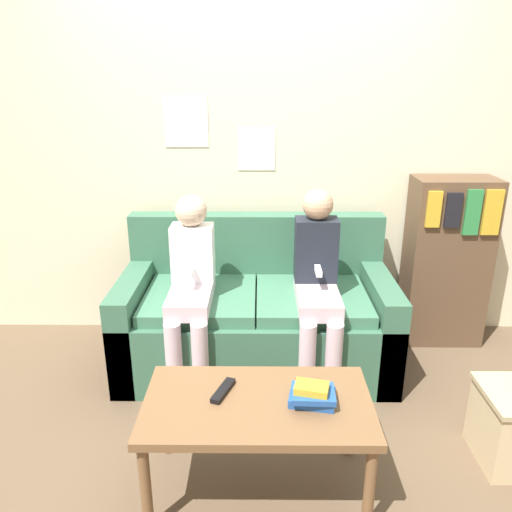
% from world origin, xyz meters
% --- Properties ---
extents(ground_plane, '(10.00, 10.00, 0.00)m').
position_xyz_m(ground_plane, '(0.00, 0.00, 0.00)').
color(ground_plane, brown).
extents(wall_back, '(8.00, 0.07, 2.60)m').
position_xyz_m(wall_back, '(-0.00, 1.02, 1.30)').
color(wall_back, beige).
rests_on(wall_back, ground_plane).
extents(couch, '(1.62, 0.81, 0.88)m').
position_xyz_m(couch, '(0.00, 0.52, 0.30)').
color(couch, '#38664C').
rests_on(couch, ground_plane).
extents(coffee_table, '(0.94, 0.52, 0.45)m').
position_xyz_m(coffee_table, '(0.01, -0.53, 0.40)').
color(coffee_table, brown).
rests_on(coffee_table, ground_plane).
extents(person_left, '(0.24, 0.56, 1.09)m').
position_xyz_m(person_left, '(-0.36, 0.33, 0.62)').
color(person_left, silver).
rests_on(person_left, ground_plane).
extents(person_right, '(0.24, 0.56, 1.12)m').
position_xyz_m(person_right, '(0.34, 0.33, 0.63)').
color(person_right, silver).
rests_on(person_right, ground_plane).
extents(tv_remote, '(0.10, 0.17, 0.02)m').
position_xyz_m(tv_remote, '(-0.13, -0.47, 0.46)').
color(tv_remote, black).
rests_on(tv_remote, coffee_table).
extents(book_stack, '(0.20, 0.17, 0.09)m').
position_xyz_m(book_stack, '(0.24, -0.54, 0.49)').
color(book_stack, '#23519E').
rests_on(book_stack, coffee_table).
extents(bookshelf, '(0.51, 0.31, 1.11)m').
position_xyz_m(bookshelf, '(1.25, 0.82, 0.56)').
color(bookshelf, brown).
rests_on(bookshelf, ground_plane).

